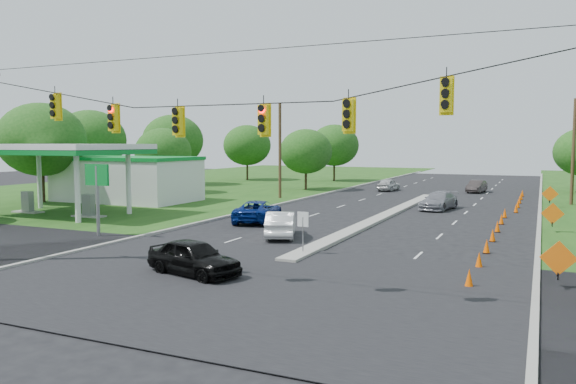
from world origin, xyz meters
The scene contains 39 objects.
ground centered at (0.00, 0.00, 0.00)m, with size 160.00×160.00×0.00m, color black.
grass_left centered at (-30.00, 20.00, 0.00)m, with size 40.00×160.00×0.06m, color #1E4714.
cross_street centered at (0.00, 0.00, 0.00)m, with size 160.00×14.00×0.02m, color black.
curb_left centered at (-10.10, 30.00, 0.00)m, with size 0.25×110.00×0.16m, color gray.
curb_right centered at (10.10, 30.00, 0.00)m, with size 0.25×110.00×0.16m, color gray.
median centered at (0.00, 21.00, 0.00)m, with size 1.00×34.00×0.18m, color gray.
median_sign centered at (0.00, 6.00, 1.46)m, with size 0.55×0.06×2.05m.
signal_span centered at (-0.05, -1.00, 4.97)m, with size 25.60×0.32×9.00m.
utility_pole_far_left centered at (-12.50, 30.00, 4.50)m, with size 0.28×0.28×9.00m, color #422D1C.
utility_pole_far_right centered at (12.50, 35.00, 4.50)m, with size 0.28×0.28×9.00m, color #422D1C.
gas_station centered at (-23.64, 20.24, 2.58)m, with size 18.40×19.70×5.20m.
cone_0 centered at (7.86, 3.00, 0.35)m, with size 0.32×0.32×0.70m, color #FF5900.
cone_1 centered at (7.86, 6.50, 0.35)m, with size 0.32×0.32×0.70m, color #FF5900.
cone_2 centered at (7.86, 10.00, 0.35)m, with size 0.32×0.32×0.70m, color #FF5900.
cone_3 centered at (7.86, 13.50, 0.35)m, with size 0.32×0.32×0.70m, color #FF5900.
cone_4 centered at (7.86, 17.00, 0.35)m, with size 0.32×0.32×0.70m, color #FF5900.
cone_5 centered at (7.86, 20.50, 0.35)m, with size 0.32×0.32×0.70m, color #FF5900.
cone_6 centered at (7.86, 24.00, 0.35)m, with size 0.32×0.32×0.70m, color #FF5900.
cone_7 centered at (8.46, 27.50, 0.35)m, with size 0.32×0.32×0.70m, color #FF5900.
cone_8 centered at (8.46, 31.00, 0.35)m, with size 0.32×0.32×0.70m, color #FF5900.
cone_9 centered at (8.46, 34.50, 0.35)m, with size 0.32×0.32×0.70m, color #FF5900.
cone_10 centered at (8.46, 38.00, 0.35)m, with size 0.32×0.32×0.70m, color #FF5900.
cone_11 centered at (8.46, 41.50, 0.35)m, with size 0.32×0.32×0.70m, color #FF5900.
work_sign_0 centered at (10.80, 4.00, 1.09)m, with size 1.27×0.58×1.37m.
work_sign_1 centered at (10.80, 18.00, 1.09)m, with size 1.27×0.58×1.37m.
work_sign_2 centered at (10.80, 32.00, 1.09)m, with size 1.27×0.58×1.37m.
tree_1 centered at (-30.00, 18.00, 5.58)m, with size 7.56×7.56×8.82m.
tree_2 centered at (-26.00, 30.00, 4.34)m, with size 5.88×5.88×6.86m.
tree_3 centered at (-32.00, 40.00, 5.58)m, with size 7.56×7.56×8.82m.
tree_4 centered at (-28.00, 52.00, 4.96)m, with size 6.72×6.72×7.84m.
tree_5 centered at (-14.00, 40.00, 4.34)m, with size 5.88×5.88×6.86m.
tree_6 centered at (-16.00, 55.00, 4.96)m, with size 6.72×6.72×7.84m.
tree_14 centered at (-34.00, 28.00, 5.58)m, with size 7.56×7.56×8.82m.
black_sedan centered at (-2.37, 0.44, 0.73)m, with size 1.71×4.26×1.45m, color black.
white_sedan centered at (-3.13, 10.21, 0.72)m, with size 1.53×4.40×1.45m, color white.
blue_pickup centered at (-7.05, 14.97, 0.73)m, with size 2.42×5.25×1.46m, color navy.
silver_car_far centered at (2.77, 27.14, 0.70)m, with size 1.97×4.84×1.40m, color gray.
silver_car_oncoming centered at (-5.27, 42.84, 0.68)m, with size 1.60×3.98×1.36m, color #BABABA.
dark_car_receding centered at (3.85, 44.53, 0.65)m, with size 1.39×3.97×1.31m, color #322C2B.
Camera 1 is at (10.15, -18.06, 5.27)m, focal length 35.00 mm.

